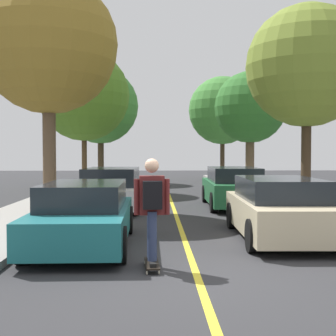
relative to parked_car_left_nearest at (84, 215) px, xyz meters
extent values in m
plane|color=#2D2D30|center=(2.07, -2.27, -0.63)|extent=(80.00, 80.00, 0.00)
cube|color=gold|center=(2.07, 1.73, -0.63)|extent=(0.12, 39.20, 0.01)
cube|color=#196066|center=(0.00, -0.05, -0.15)|extent=(1.80, 4.28, 0.61)
cube|color=black|center=(0.00, 0.13, 0.40)|extent=(1.57, 2.65, 0.49)
cylinder|color=black|center=(0.83, -1.47, -0.31)|extent=(0.23, 0.64, 0.64)
cylinder|color=black|center=(-0.80, -1.49, -0.31)|extent=(0.23, 0.64, 0.64)
cylinder|color=black|center=(0.80, 1.39, -0.31)|extent=(0.23, 0.64, 0.64)
cylinder|color=black|center=(-0.83, 1.37, -0.31)|extent=(0.23, 0.64, 0.64)
cube|color=white|center=(0.00, 5.79, -0.15)|extent=(2.00, 4.06, 0.61)
cube|color=black|center=(0.01, 6.00, 0.45)|extent=(1.73, 2.68, 0.58)
cylinder|color=black|center=(0.84, 4.46, -0.31)|extent=(0.24, 0.65, 0.64)
cylinder|color=black|center=(-0.92, 4.51, -0.31)|extent=(0.24, 0.65, 0.64)
cylinder|color=black|center=(0.92, 7.06, -0.31)|extent=(0.24, 0.65, 0.64)
cylinder|color=black|center=(-0.84, 7.11, -0.31)|extent=(0.24, 0.65, 0.64)
cube|color=#BCAD89|center=(4.13, 0.65, -0.11)|extent=(1.88, 4.22, 0.69)
cube|color=black|center=(4.13, 0.64, 0.47)|extent=(1.62, 2.67, 0.46)
cylinder|color=black|center=(3.35, 2.06, -0.31)|extent=(0.24, 0.65, 0.64)
cylinder|color=black|center=(4.99, 2.02, -0.31)|extent=(0.24, 0.65, 0.64)
cylinder|color=black|center=(3.28, -0.71, -0.31)|extent=(0.24, 0.65, 0.64)
cube|color=#1E5B33|center=(4.13, 6.49, -0.10)|extent=(1.86, 4.43, 0.72)
cube|color=black|center=(4.13, 6.34, 0.50)|extent=(1.61, 2.65, 0.48)
cylinder|color=black|center=(3.35, 8.00, -0.31)|extent=(0.23, 0.64, 0.64)
cylinder|color=black|center=(4.99, 7.97, -0.31)|extent=(0.23, 0.64, 0.64)
cylinder|color=black|center=(3.28, 5.01, -0.31)|extent=(0.23, 0.64, 0.64)
cylinder|color=black|center=(4.92, 4.97, -0.31)|extent=(0.23, 0.64, 0.64)
cylinder|color=brown|center=(-1.85, 5.14, 1.41)|extent=(0.40, 0.40, 3.82)
sphere|color=olive|center=(-1.85, 5.14, 4.58)|extent=(4.28, 4.28, 4.28)
cylinder|color=#4C3823|center=(-1.85, 12.30, 1.14)|extent=(0.24, 0.24, 3.26)
sphere|color=#4C7A23|center=(-1.85, 12.30, 3.89)|extent=(4.23, 4.23, 4.23)
cylinder|color=#3D2D1E|center=(-1.85, 18.91, 1.13)|extent=(0.37, 0.37, 3.25)
sphere|color=#3D7F33|center=(-1.85, 18.91, 4.06)|extent=(4.58, 4.58, 4.58)
cylinder|color=#3D2D1E|center=(5.98, 4.42, 1.09)|extent=(0.29, 0.29, 3.17)
sphere|color=olive|center=(5.98, 4.42, 3.83)|extent=(3.64, 3.64, 3.64)
cylinder|color=brown|center=(5.98, 12.53, 0.94)|extent=(0.41, 0.41, 2.86)
sphere|color=#2D6B28|center=(5.98, 12.53, 3.39)|extent=(3.40, 3.40, 3.40)
cylinder|color=#3D2D1E|center=(5.98, 21.39, 1.24)|extent=(0.30, 0.30, 3.47)
sphere|color=#3D7F33|center=(5.98, 21.39, 4.04)|extent=(4.52, 4.52, 4.52)
cube|color=black|center=(1.37, -1.85, -0.54)|extent=(0.27, 0.85, 0.02)
cylinder|color=beige|center=(1.26, -1.52, -0.61)|extent=(0.03, 0.06, 0.06)
cylinder|color=beige|center=(1.45, -1.51, -0.61)|extent=(0.03, 0.06, 0.06)
cylinder|color=beige|center=(1.30, -2.20, -0.61)|extent=(0.03, 0.06, 0.06)
cylinder|color=beige|center=(1.49, -2.19, -0.61)|extent=(0.03, 0.06, 0.06)
cube|color=#99999E|center=(1.36, -1.51, -0.57)|extent=(0.10, 0.05, 0.02)
cube|color=#99999E|center=(1.39, -2.19, -0.57)|extent=(0.10, 0.05, 0.02)
cube|color=black|center=(1.36, -1.63, -0.50)|extent=(0.11, 0.27, 0.06)
cube|color=black|center=(1.39, -2.07, -0.50)|extent=(0.11, 0.27, 0.06)
cylinder|color=#283351|center=(1.37, -1.73, -0.08)|extent=(0.16, 0.16, 0.79)
cylinder|color=#283351|center=(1.38, -1.97, -0.08)|extent=(0.16, 0.16, 0.79)
cube|color=#511919|center=(1.37, -1.85, 0.57)|extent=(0.41, 0.24, 0.62)
sphere|color=tan|center=(1.37, -1.85, 1.05)|extent=(0.23, 0.23, 0.23)
cylinder|color=#511919|center=(1.13, -1.87, 0.54)|extent=(0.09, 0.09, 0.58)
cylinder|color=#511919|center=(1.62, -1.84, 0.54)|extent=(0.09, 0.09, 0.58)
cube|color=black|center=(1.39, -2.05, 0.59)|extent=(0.31, 0.20, 0.44)
camera|label=1|loc=(1.41, -9.26, 1.27)|focal=49.20mm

